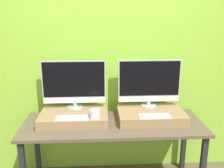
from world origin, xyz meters
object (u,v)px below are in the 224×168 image
Objects in this scene: keyboard_left at (72,118)px; keyboard_right at (154,116)px; monitor_left at (74,83)px; mug at (95,114)px; monitor_right at (149,82)px.

keyboard_right is at bearing 0.00° from keyboard_left.
monitor_left is 0.44m from mug.
keyboard_left is 0.81m from keyboard_right.
mug is at bearing -53.91° from monitor_left.
monitor_right is 0.40m from keyboard_right.
keyboard_right is at bearing -90.00° from monitor_right.
keyboard_right is (0.81, -0.30, -0.27)m from monitor_left.
monitor_left is 7.02× the size of mug.
monitor_left is at bearing 90.00° from keyboard_left.
keyboard_left is at bearing 180.00° from mug.
monitor_left is 1.00× the size of monitor_right.
monitor_right is at bearing 27.01° from mug.
keyboard_left is at bearing -90.00° from monitor_left.
keyboard_right is (0.00, -0.30, -0.27)m from monitor_right.
monitor_left is at bearing 159.61° from keyboard_right.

